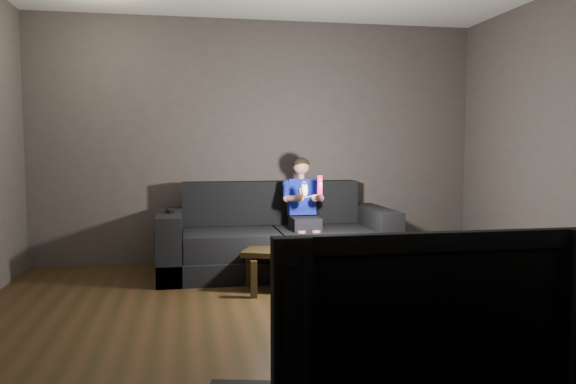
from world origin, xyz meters
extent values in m
plane|color=black|center=(0.00, 0.00, 0.00)|extent=(5.00, 5.00, 0.00)
cube|color=#3F3936|center=(0.00, 2.50, 1.35)|extent=(5.00, 0.04, 2.70)
cube|color=#3F3936|center=(0.00, -2.50, 1.35)|extent=(5.00, 0.04, 2.70)
cube|color=black|center=(0.08, 1.80, 0.10)|extent=(2.37, 1.03, 0.21)
cube|color=black|center=(-0.40, 1.69, 0.33)|extent=(0.93, 0.72, 0.25)
cube|color=black|center=(0.55, 1.69, 0.33)|extent=(0.93, 0.72, 0.25)
cube|color=black|center=(0.08, 2.19, 0.69)|extent=(1.90, 0.24, 0.46)
cube|color=black|center=(-0.99, 1.80, 0.32)|extent=(0.24, 1.03, 0.65)
cube|color=black|center=(1.14, 1.80, 0.32)|extent=(0.24, 1.03, 0.65)
cube|color=black|center=(0.35, 1.67, 0.52)|extent=(0.28, 0.35, 0.13)
cube|color=navy|center=(0.35, 1.86, 0.77)|extent=(0.28, 0.20, 0.39)
cube|color=yellow|center=(0.35, 1.78, 0.82)|extent=(0.09, 0.09, 0.09)
cube|color=red|center=(0.35, 1.77, 0.82)|extent=(0.06, 0.06, 0.06)
cylinder|color=tan|center=(0.35, 1.86, 0.98)|extent=(0.06, 0.06, 0.06)
sphere|color=tan|center=(0.35, 1.86, 1.09)|extent=(0.17, 0.17, 0.17)
ellipsoid|color=black|center=(0.35, 1.86, 1.11)|extent=(0.18, 0.18, 0.15)
cylinder|color=navy|center=(0.17, 1.80, 0.84)|extent=(0.07, 0.21, 0.18)
cylinder|color=navy|center=(0.52, 1.80, 0.84)|extent=(0.07, 0.21, 0.18)
cylinder|color=tan|center=(0.23, 1.65, 0.80)|extent=(0.13, 0.22, 0.10)
cylinder|color=tan|center=(0.48, 1.65, 0.80)|extent=(0.13, 0.22, 0.10)
sphere|color=tan|center=(0.28, 1.56, 0.79)|extent=(0.08, 0.08, 0.08)
sphere|color=tan|center=(0.42, 1.56, 0.79)|extent=(0.08, 0.08, 0.08)
cylinder|color=tan|center=(0.27, 1.49, 0.31)|extent=(0.08, 0.08, 0.31)
cylinder|color=tan|center=(0.42, 1.49, 0.31)|extent=(0.08, 0.08, 0.31)
cube|color=#E50031|center=(0.42, 1.36, 0.93)|extent=(0.06, 0.08, 0.19)
cube|color=maroon|center=(0.42, 1.34, 0.98)|extent=(0.03, 0.02, 0.03)
cylinder|color=white|center=(0.42, 1.34, 0.91)|extent=(0.02, 0.01, 0.02)
ellipsoid|color=white|center=(0.28, 1.36, 0.89)|extent=(0.07, 0.10, 0.16)
cylinder|color=black|center=(0.28, 1.33, 0.95)|extent=(0.03, 0.01, 0.03)
cube|color=black|center=(-0.99, 1.74, 0.66)|extent=(0.08, 0.17, 0.03)
cube|color=black|center=(-0.99, 1.79, 0.68)|extent=(0.02, 0.02, 0.00)
cube|color=black|center=(0.19, 1.08, 0.34)|extent=(1.12, 0.83, 0.05)
cube|color=black|center=(-0.27, 0.87, 0.16)|extent=(0.06, 0.06, 0.32)
cube|color=black|center=(0.65, 0.87, 0.16)|extent=(0.06, 0.06, 0.32)
cube|color=black|center=(-0.27, 1.29, 0.16)|extent=(0.06, 0.06, 0.32)
cube|color=black|center=(0.65, 1.29, 0.16)|extent=(0.06, 0.06, 0.32)
imported|color=black|center=(-0.12, -2.27, 0.78)|extent=(0.98, 0.13, 0.56)
camera|label=1|loc=(-0.83, -3.82, 1.30)|focal=35.00mm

